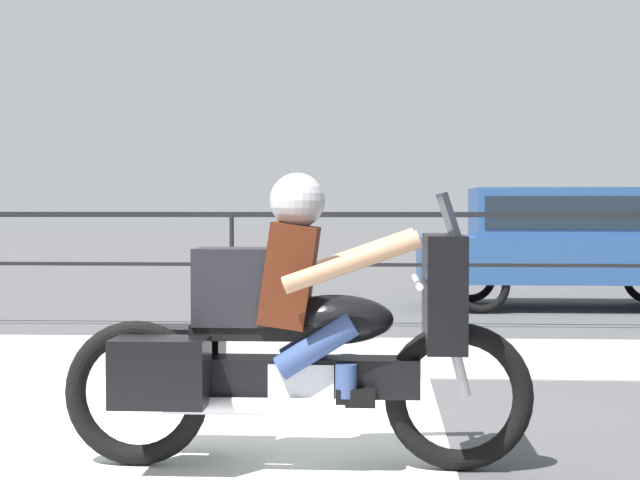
# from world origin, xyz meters

# --- Properties ---
(ground_plane) EXTENTS (120.00, 120.00, 0.00)m
(ground_plane) POSITION_xyz_m (0.00, 0.00, 0.00)
(ground_plane) COLOR #4C4C4F
(sidewalk_band) EXTENTS (44.00, 2.40, 0.01)m
(sidewalk_band) POSITION_xyz_m (0.00, 3.40, 0.01)
(sidewalk_band) COLOR #A8A59E
(sidewalk_band) RESTS_ON ground
(crosswalk_band) EXTENTS (3.70, 6.00, 0.01)m
(crosswalk_band) POSITION_xyz_m (0.22, -0.20, 0.00)
(crosswalk_band) COLOR silver
(crosswalk_band) RESTS_ON ground
(fence_railing) EXTENTS (36.00, 0.05, 1.32)m
(fence_railing) POSITION_xyz_m (-0.00, 5.38, 1.04)
(fence_railing) COLOR black
(fence_railing) RESTS_ON ground
(motorcycle) EXTENTS (2.47, 0.76, 1.55)m
(motorcycle) POSITION_xyz_m (1.22, -0.51, 0.71)
(motorcycle) COLOR black
(motorcycle) RESTS_ON ground
(parked_car) EXTENTS (4.09, 1.66, 1.63)m
(parked_car) POSITION_xyz_m (4.15, 7.83, 0.94)
(parked_car) COLOR #284C84
(parked_car) RESTS_ON ground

